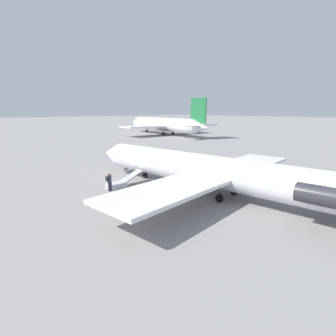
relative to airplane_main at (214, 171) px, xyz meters
name	(u,v)px	position (x,y,z in m)	size (l,w,h in m)	color
ground_plane	(204,193)	(0.97, 0.11, -2.16)	(600.00, 600.00, 0.00)	gray
airplane_main	(214,171)	(0.00, 0.00, 0.00)	(30.40, 23.01, 7.21)	silver
airplane_taxiing_distant	(164,124)	(47.03, -35.11, 0.97)	(37.93, 28.10, 10.43)	silver
boarding_stairs	(120,183)	(7.59, 4.80, -1.78)	(1.48, 4.11, 1.76)	#B2B2B7
passenger	(109,181)	(7.08, 6.21, -1.15)	(0.36, 0.55, 1.74)	#23232D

